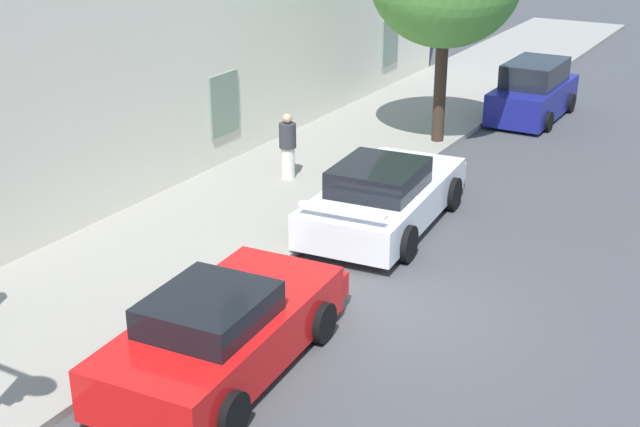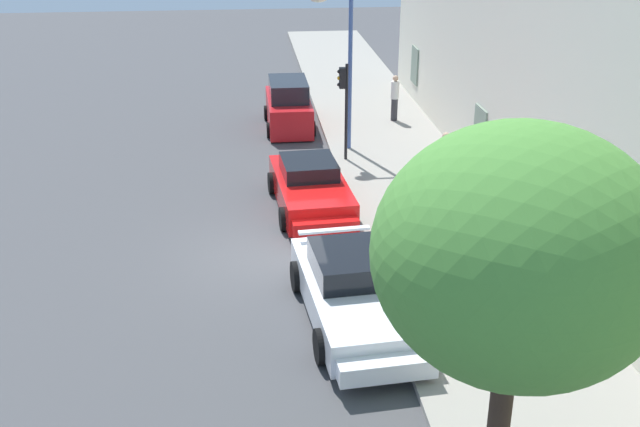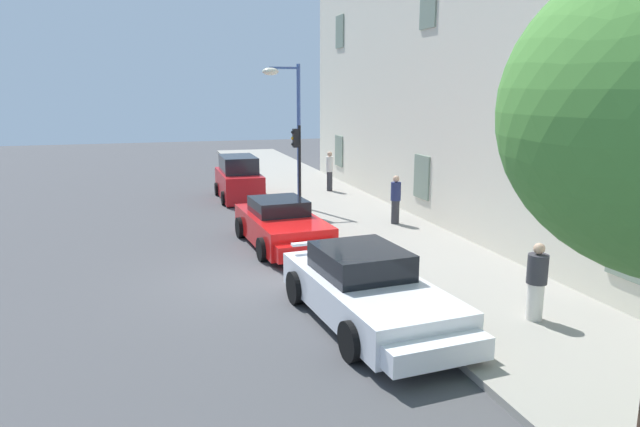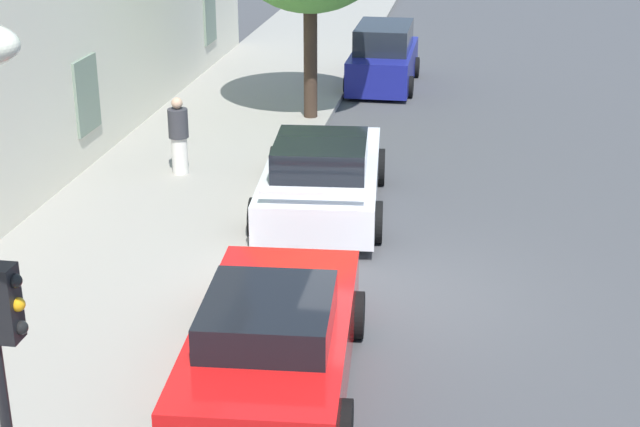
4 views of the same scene
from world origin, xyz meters
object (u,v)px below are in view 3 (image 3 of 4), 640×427
hatchback_parked (239,180)px  pedestrian_strolling (537,282)px  pedestrian_bystander (396,199)px  traffic_light (297,154)px  sportscar_red_lead (283,227)px  pedestrian_admiring (330,171)px  sportscar_yellow_flank (371,294)px  street_lamp (287,109)px

hatchback_parked → pedestrian_strolling: hatchback_parked is taller
hatchback_parked → pedestrian_strolling: (15.12, 3.53, 0.10)m
hatchback_parked → pedestrian_bystander: bearing=32.5°
traffic_light → pedestrian_bystander: 3.98m
pedestrian_strolling → traffic_light: bearing=-169.7°
sportscar_red_lead → hatchback_parked: (-8.02, -0.11, 0.22)m
hatchback_parked → sportscar_red_lead: bearing=0.8°
pedestrian_admiring → pedestrian_bystander: bearing=1.7°
pedestrian_strolling → pedestrian_bystander: 8.44m
sportscar_red_lead → pedestrian_strolling: size_ratio=3.13×
pedestrian_admiring → pedestrian_bystander: (6.78, 0.20, -0.07)m
traffic_light → pedestrian_bystander: size_ratio=1.95×
sportscar_red_lead → pedestrian_admiring: 9.02m
sportscar_red_lead → pedestrian_bystander: pedestrian_bystander is taller
sportscar_yellow_flank → street_lamp: (-11.09, 0.96, 3.23)m
street_lamp → pedestrian_strolling: (12.09, 2.08, -2.95)m
pedestrian_admiring → sportscar_yellow_flank: bearing=-14.2°
hatchback_parked → pedestrian_bystander: (6.71, 4.27, 0.17)m
pedestrian_strolling → hatchback_parked: bearing=-166.9°
hatchback_parked → pedestrian_bystander: hatchback_parked is taller
sportscar_red_lead → traffic_light: traffic_light is taller
pedestrian_bystander → hatchback_parked: bearing=-147.5°
traffic_light → pedestrian_bystander: bearing=46.9°
street_lamp → sportscar_yellow_flank: bearing=-4.9°
sportscar_yellow_flank → street_lamp: size_ratio=0.98×
sportscar_red_lead → pedestrian_bystander: size_ratio=2.95×
street_lamp → pedestrian_admiring: street_lamp is taller
hatchback_parked → street_lamp: 4.54m
street_lamp → traffic_light: bearing=4.7°
hatchback_parked → traffic_light: traffic_light is taller
sportscar_yellow_flank → traffic_light: traffic_light is taller
sportscar_yellow_flank → pedestrian_admiring: pedestrian_admiring is taller
traffic_light → pedestrian_admiring: size_ratio=1.81×
hatchback_parked → pedestrian_strolling: 15.52m
hatchback_parked → traffic_light: size_ratio=1.21×
street_lamp → pedestrian_strolling: street_lamp is taller
hatchback_parked → sportscar_yellow_flank: bearing=2.0°
hatchback_parked → traffic_light: (4.15, 1.53, 1.51)m
sportscar_yellow_flank → street_lamp: bearing=175.1°
pedestrian_strolling → pedestrian_admiring: bearing=177.9°
street_lamp → pedestrian_admiring: size_ratio=3.05×
sportscar_red_lead → pedestrian_bystander: bearing=107.5°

